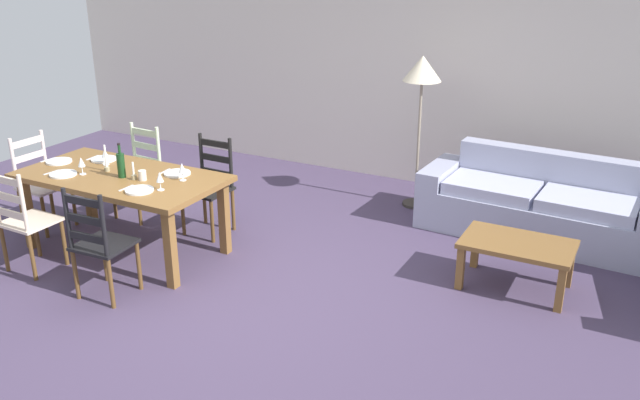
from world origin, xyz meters
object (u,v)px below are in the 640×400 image
(wine_glass_far_right, at_px, (182,169))
(couch, at_px, (540,207))
(wine_bottle, at_px, (121,165))
(coffee_cup_primary, at_px, (142,175))
(dining_table, at_px, (121,184))
(dining_chair_near_right, at_px, (99,244))
(standing_lamp, at_px, (422,78))
(dining_chair_near_left, at_px, (25,220))
(coffee_table, at_px, (517,249))
(wine_glass_near_right, at_px, (159,178))
(dining_chair_far_left, at_px, (140,172))
(dining_chair_head_west, at_px, (41,183))
(dining_chair_far_right, at_px, (210,186))
(wine_glass_far_left, at_px, (105,154))
(wine_glass_near_left, at_px, (81,163))

(wine_glass_far_right, xyz_separation_m, couch, (2.75, 2.02, -0.57))
(wine_bottle, xyz_separation_m, coffee_cup_primary, (0.22, 0.02, -0.07))
(dining_table, xyz_separation_m, dining_chair_near_right, (0.46, -0.77, -0.19))
(standing_lamp, bearing_deg, dining_chair_near_left, -128.72)
(wine_bottle, xyz_separation_m, coffee_table, (3.32, 0.99, -0.51))
(wine_glass_near_right, bearing_deg, wine_glass_far_right, 88.10)
(wine_glass_near_right, bearing_deg, coffee_cup_primary, 157.41)
(dining_table, bearing_deg, wine_bottle, -34.39)
(dining_chair_far_left, height_order, wine_glass_far_right, dining_chair_far_left)
(dining_chair_near_left, relative_size, dining_chair_near_right, 1.00)
(dining_chair_head_west, bearing_deg, coffee_table, 11.54)
(dining_chair_far_left, xyz_separation_m, coffee_cup_primary, (0.75, -0.76, 0.32))
(dining_chair_far_right, relative_size, couch, 0.41)
(dining_chair_far_left, height_order, coffee_cup_primary, dining_chair_far_left)
(wine_glass_far_left, height_order, coffee_table, wine_glass_far_left)
(standing_lamp, bearing_deg, dining_chair_near_right, -116.24)
(dining_chair_far_left, bearing_deg, dining_chair_near_left, -89.64)
(dining_chair_near_left, height_order, standing_lamp, standing_lamp)
(dining_chair_far_left, bearing_deg, dining_table, -57.69)
(dining_table, xyz_separation_m, wine_glass_near_left, (-0.31, -0.15, 0.20))
(dining_chair_head_west, relative_size, wine_glass_near_left, 5.96)
(wine_glass_near_left, bearing_deg, dining_chair_far_left, 100.05)
(dining_chair_near_left, height_order, dining_chair_near_right, same)
(dining_table, xyz_separation_m, coffee_cup_primary, (0.28, -0.02, 0.13))
(coffee_cup_primary, bearing_deg, couch, 35.42)
(couch, bearing_deg, dining_chair_far_left, -159.51)
(dining_table, relative_size, dining_chair_near_right, 1.98)
(wine_glass_far_left, bearing_deg, standing_lamp, 43.39)
(dining_chair_far_left, bearing_deg, coffee_table, 3.15)
(dining_chair_far_right, xyz_separation_m, wine_glass_near_left, (-0.74, -0.89, 0.38))
(dining_table, xyz_separation_m, standing_lamp, (2.00, 2.35, 0.75))
(dining_chair_far_left, xyz_separation_m, dining_chair_far_right, (0.90, 0.00, 0.00))
(wine_bottle, bearing_deg, dining_chair_head_west, 176.54)
(wine_glass_far_left, bearing_deg, wine_glass_far_right, -0.76)
(dining_chair_far_right, relative_size, wine_bottle, 3.04)
(wine_glass_near_left, xyz_separation_m, coffee_cup_primary, (0.59, 0.13, -0.07))
(wine_glass_far_left, xyz_separation_m, coffee_table, (3.71, 0.80, -0.51))
(dining_chair_far_left, xyz_separation_m, standing_lamp, (2.47, 1.61, 0.93))
(dining_chair_far_right, xyz_separation_m, couch, (2.92, 1.43, -0.19))
(wine_glass_near_right, relative_size, standing_lamp, 0.10)
(coffee_cup_primary, relative_size, standing_lamp, 0.05)
(dining_chair_far_left, bearing_deg, dining_chair_near_right, -58.29)
(wine_bottle, relative_size, coffee_table, 0.35)
(wine_glass_far_right, relative_size, coffee_cup_primary, 1.79)
(standing_lamp, bearing_deg, wine_glass_far_right, -122.35)
(dining_chair_near_left, distance_m, wine_bottle, 0.94)
(wine_glass_near_right, height_order, couch, wine_glass_near_right)
(dining_chair_near_right, xyz_separation_m, dining_chair_far_right, (-0.03, 1.51, 0.00))
(wine_glass_near_right, distance_m, wine_glass_far_right, 0.29)
(dining_chair_far_right, distance_m, wine_glass_far_left, 1.03)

